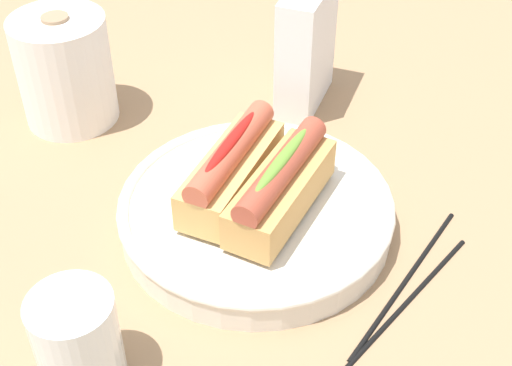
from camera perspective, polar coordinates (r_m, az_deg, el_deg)
The scene contains 9 objects.
ground_plane at distance 0.70m, azimuth 0.27°, elevation -4.92°, with size 2.40×2.40×0.00m, color #9E7A56.
serving_bowl at distance 0.71m, azimuth 0.00°, elevation -2.29°, with size 0.27×0.27×0.04m.
hotdog_front at distance 0.67m, azimuth 2.04°, elevation -0.24°, with size 0.16×0.07×0.06m.
hotdog_back at distance 0.69m, azimuth -1.98°, elevation 1.23°, with size 0.16×0.08×0.06m.
water_glass at distance 0.59m, azimuth -14.02°, elevation -12.52°, with size 0.07×0.07×0.09m.
paper_towel_roll at distance 0.87m, azimuth -15.07°, elevation 8.73°, with size 0.11×0.11×0.13m.
napkin_box at distance 0.87m, azimuth 4.04°, elevation 10.79°, with size 0.11×0.04×0.15m, color white.
chopstick_near at distance 0.68m, azimuth 11.95°, elevation -7.57°, with size 0.01×0.01×0.22m, color black.
chopstick_far at distance 0.66m, azimuth 11.73°, elevation -9.59°, with size 0.01×0.01×0.22m, color black.
Camera 1 is at (-0.41, -0.29, 0.50)m, focal length 49.87 mm.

